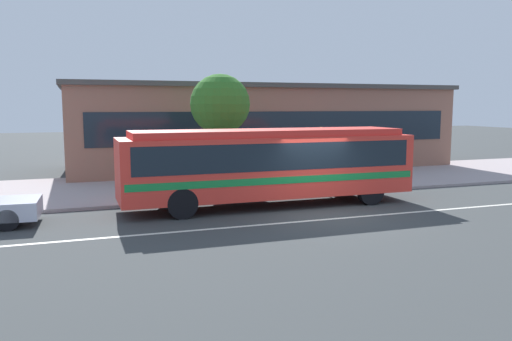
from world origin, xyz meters
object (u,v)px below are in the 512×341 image
(pedestrian_waiting_near_sign, at_px, (357,163))
(bus_stop_sign, at_px, (322,150))
(transit_bus, at_px, (269,162))
(street_tree_near_stop, at_px, (220,105))

(pedestrian_waiting_near_sign, distance_m, bus_stop_sign, 2.17)
(pedestrian_waiting_near_sign, bearing_deg, transit_bus, -155.68)
(bus_stop_sign, xyz_separation_m, street_tree_near_stop, (-3.60, 2.61, 1.87))
(transit_bus, xyz_separation_m, street_tree_near_stop, (-0.61, 4.35, 2.05))
(bus_stop_sign, relative_size, street_tree_near_stop, 0.54)
(transit_bus, distance_m, street_tree_near_stop, 4.85)
(pedestrian_waiting_near_sign, bearing_deg, bus_stop_sign, -165.44)
(pedestrian_waiting_near_sign, relative_size, street_tree_near_stop, 0.35)
(bus_stop_sign, bearing_deg, pedestrian_waiting_near_sign, 14.56)
(transit_bus, bearing_deg, bus_stop_sign, 30.13)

